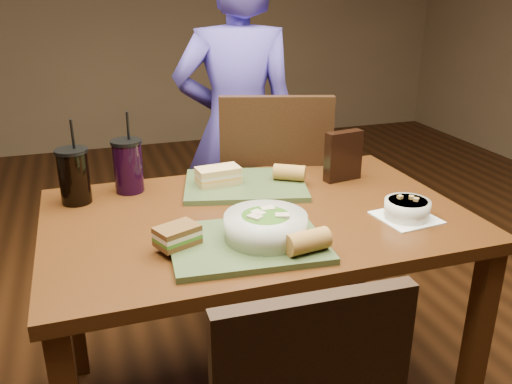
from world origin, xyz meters
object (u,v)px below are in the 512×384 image
dining_table (256,238)px  chip_bag (343,156)px  sandwich_near (177,235)px  tray_near (247,243)px  chair_far (267,197)px  soup_bowl (407,209)px  cup_berry (128,166)px  salad_bowl (266,225)px  diner (237,131)px  baguette_far (290,172)px  sandwich_far (218,175)px  tray_far (245,185)px  cup_cola (74,176)px  baguette_near (307,241)px

dining_table → chip_bag: bearing=25.7°
sandwich_near → chip_bag: chip_bag is taller
tray_near → chip_bag: bearing=39.3°
chair_far → tray_near: bearing=-113.3°
soup_bowl → cup_berry: (-0.78, 0.50, 0.06)m
chair_far → soup_bowl: chair_far is taller
salad_bowl → tray_near: bearing=-178.2°
cup_berry → diner: bearing=44.2°
tray_near → baguette_far: 0.51m
baguette_far → cup_berry: (-0.55, 0.11, 0.05)m
tray_near → soup_bowl: bearing=3.0°
sandwich_far → cup_berry: (-0.30, 0.07, 0.05)m
sandwich_far → baguette_far: size_ratio=1.39×
diner → sandwich_far: diner is taller
chip_bag → dining_table: bearing=-163.0°
tray_near → tray_far: (0.13, 0.44, 0.00)m
chair_far → chip_bag: chair_far is taller
chair_far → cup_berry: size_ratio=3.61×
soup_bowl → diner: bearing=103.0°
diner → chip_bag: size_ratio=8.60×
dining_table → sandwich_far: 0.29m
baguette_far → cup_cola: size_ratio=0.40×
baguette_near → cup_cola: bearing=133.8°
baguette_far → cup_cola: 0.73m
salad_bowl → dining_table: bearing=78.7°
tray_far → cup_berry: 0.41m
sandwich_far → cup_berry: 0.31m
chair_far → salad_bowl: size_ratio=4.45×
cup_berry → chair_far: bearing=21.0°
chair_far → tray_far: 0.41m
chair_far → tray_far: chair_far is taller
cup_berry → baguette_far: bearing=-11.7°
salad_bowl → cup_cola: size_ratio=0.82×
salad_bowl → chip_bag: bearing=42.5°
sandwich_near → baguette_near: bearing=-25.1°
dining_table → sandwich_near: sandwich_near is taller
chair_far → salad_bowl: bearing=-109.7°
sandwich_near → cup_cola: 0.51m
chair_far → tray_far: (-0.19, -0.31, 0.19)m
sandwich_near → baguette_near: 0.35m
soup_bowl → cup_cola: cup_cola is taller
chair_far → diner: 0.38m
tray_near → cup_cola: bearing=132.3°
salad_bowl → tray_far: bearing=80.0°
salad_bowl → chair_far: bearing=70.3°
salad_bowl → sandwich_far: 0.46m
dining_table → chair_far: bearing=67.2°
sandwich_near → cup_cola: cup_cola is taller
dining_table → baguette_near: (0.03, -0.33, 0.14)m
chair_far → cup_cola: (-0.76, -0.27, 0.27)m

